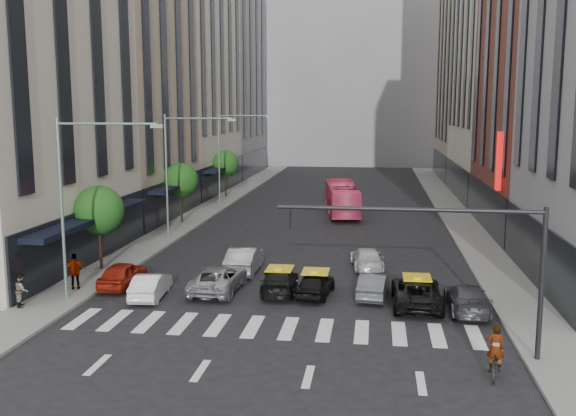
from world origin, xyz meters
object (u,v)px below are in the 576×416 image
at_px(taxi_center, 315,284).
at_px(bus, 342,198).
at_px(motorcycle, 495,364).
at_px(pedestrian_far, 75,271).
at_px(car_red, 123,274).
at_px(streetlamp_near, 79,185).
at_px(taxi_left, 280,281).
at_px(car_white_front, 151,285).
at_px(pedestrian_near, 22,290).
at_px(streetlamp_mid, 179,159).
at_px(streetlamp_far, 228,146).

height_order(taxi_center, bus, bus).
relative_size(motorcycle, pedestrian_far, 0.95).
bearing_deg(taxi_center, bus, -82.98).
distance_m(car_red, taxi_center, 10.52).
bearing_deg(motorcycle, streetlamp_near, -6.43).
xyz_separation_m(car_red, taxi_left, (8.60, 0.03, -0.05)).
distance_m(car_white_front, pedestrian_near, 6.10).
bearing_deg(streetlamp_near, pedestrian_near, -147.41).
bearing_deg(pedestrian_near, car_red, -58.58).
distance_m(streetlamp_mid, car_white_front, 16.06).
bearing_deg(car_red, bus, -112.89).
bearing_deg(motorcycle, taxi_left, -32.76).
height_order(streetlamp_far, bus, streetlamp_far).
distance_m(taxi_left, bus, 25.65).
bearing_deg(pedestrian_near, car_white_front, -85.97).
relative_size(streetlamp_near, streetlamp_mid, 1.00).
xyz_separation_m(pedestrian_near, pedestrian_far, (1.20, 3.12, 0.15)).
height_order(streetlamp_near, taxi_left, streetlamp_near).
relative_size(car_white_front, pedestrian_far, 2.03).
bearing_deg(streetlamp_mid, streetlamp_far, 90.00).
distance_m(car_white_front, pedestrian_far, 4.31).
distance_m(streetlamp_mid, bus, 17.41).
height_order(streetlamp_far, car_white_front, streetlamp_far).
relative_size(streetlamp_mid, pedestrian_far, 4.69).
height_order(streetlamp_near, motorcycle, streetlamp_near).
relative_size(streetlamp_mid, taxi_center, 2.38).
height_order(streetlamp_near, car_white_front, streetlamp_near).
height_order(streetlamp_far, taxi_center, streetlamp_far).
bearing_deg(streetlamp_far, pedestrian_far, -92.30).
distance_m(bus, pedestrian_near, 33.01).
xyz_separation_m(streetlamp_far, bus, (11.33, -3.54, -4.43)).
bearing_deg(motorcycle, streetlamp_mid, -37.39).
xyz_separation_m(streetlamp_far, taxi_left, (9.44, -29.10, -5.26)).
bearing_deg(pedestrian_far, car_white_front, 150.11).
distance_m(streetlamp_near, bus, 30.95).
distance_m(car_red, pedestrian_near, 5.50).
relative_size(streetlamp_far, pedestrian_far, 4.69).
bearing_deg(car_red, taxi_left, 179.58).
height_order(streetlamp_near, streetlamp_far, same).
xyz_separation_m(car_white_front, pedestrian_far, (-4.27, 0.44, 0.47)).
height_order(streetlamp_mid, car_white_front, streetlamp_mid).
xyz_separation_m(taxi_center, bus, (-0.03, 25.94, 0.83)).
xyz_separation_m(streetlamp_near, taxi_center, (11.35, 2.52, -5.26)).
relative_size(bus, pedestrian_near, 6.55).
bearing_deg(car_white_front, taxi_center, -175.47).
xyz_separation_m(car_white_front, pedestrian_near, (-5.46, -2.68, 0.32)).
bearing_deg(pedestrian_far, pedestrian_near, 45.04).
bearing_deg(streetlamp_mid, car_white_front, -78.43).
height_order(streetlamp_near, pedestrian_far, streetlamp_near).
height_order(car_white_front, pedestrian_near, pedestrian_near).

